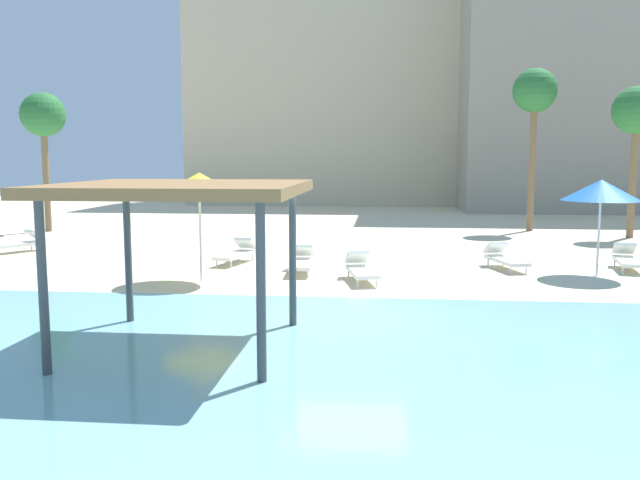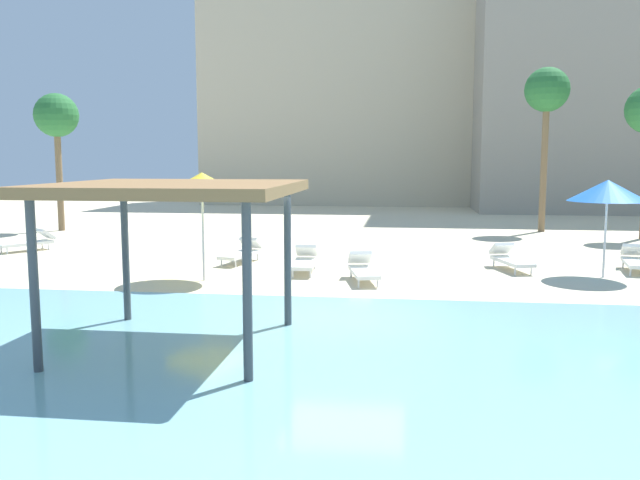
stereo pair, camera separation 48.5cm
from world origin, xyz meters
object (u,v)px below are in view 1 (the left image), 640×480
object	(u,v)px
lounge_chair_5	(237,252)
beach_umbrella_yellow_0	(199,184)
beach_umbrella_blue_5	(601,190)
lounge_chair_3	(627,258)
palm_tree_2	(535,95)
palm_tree_1	(637,114)
shade_pavilion	(182,194)
lounge_chair_1	(361,268)
lounge_chair_4	(19,243)
lounge_chair_0	(504,257)
palm_tree_0	(43,118)
lounge_chair_6	(301,261)

from	to	relation	value
lounge_chair_5	beach_umbrella_yellow_0	bearing A→B (deg)	8.84
beach_umbrella_blue_5	lounge_chair_3	distance (m)	2.60
lounge_chair_5	palm_tree_2	xyz separation A→B (m)	(10.93, 10.08, 5.60)
lounge_chair_5	palm_tree_1	xyz separation A→B (m)	(14.43, 7.89, 4.63)
shade_pavilion	lounge_chair_1	xyz separation A→B (m)	(2.74, 6.52, -2.30)
lounge_chair_3	lounge_chair_4	world-z (taller)	same
palm_tree_1	lounge_chair_5	bearing A→B (deg)	-151.32
lounge_chair_0	lounge_chair_4	xyz separation A→B (m)	(-16.00, 1.84, 0.00)
lounge_chair_0	lounge_chair_1	xyz separation A→B (m)	(-4.11, -2.33, 0.00)
palm_tree_1	palm_tree_2	size ratio (longest dim) A/B	0.86
beach_umbrella_yellow_0	palm_tree_0	size ratio (longest dim) A/B	0.47
lounge_chair_3	palm_tree_0	bearing A→B (deg)	-100.19
shade_pavilion	lounge_chair_6	bearing A→B (deg)	82.44
beach_umbrella_blue_5	palm_tree_2	xyz separation A→B (m)	(0.58, 11.30, 3.57)
lounge_chair_0	lounge_chair_5	bearing A→B (deg)	-108.14
beach_umbrella_blue_5	palm_tree_0	world-z (taller)	palm_tree_0
beach_umbrella_yellow_0	lounge_chair_5	distance (m)	3.80
lounge_chair_4	palm_tree_1	world-z (taller)	palm_tree_1
beach_umbrella_yellow_0	palm_tree_0	distance (m)	14.92
lounge_chair_4	lounge_chair_5	bearing A→B (deg)	113.18
beach_umbrella_blue_5	lounge_chair_0	world-z (taller)	beach_umbrella_blue_5
lounge_chair_1	palm_tree_2	distance (m)	15.55
beach_umbrella_yellow_0	lounge_chair_3	distance (m)	12.38
shade_pavilion	palm_tree_0	size ratio (longest dim) A/B	0.65
lounge_chair_3	lounge_chair_6	bearing A→B (deg)	-71.84
palm_tree_2	lounge_chair_4	bearing A→B (deg)	-155.77
lounge_chair_5	lounge_chair_6	world-z (taller)	same
lounge_chair_1	palm_tree_1	size ratio (longest dim) A/B	0.33
lounge_chair_5	lounge_chair_6	xyz separation A→B (m)	(2.18, -1.49, 0.00)
shade_pavilion	lounge_chair_4	distance (m)	14.27
lounge_chair_1	palm_tree_2	world-z (taller)	palm_tree_2
lounge_chair_0	lounge_chair_4	size ratio (longest dim) A/B	1.04
lounge_chair_4	lounge_chair_1	bearing A→B (deg)	104.89
lounge_chair_3	lounge_chair_6	distance (m)	9.46
lounge_chair_0	lounge_chair_3	world-z (taller)	same
shade_pavilion	lounge_chair_5	xyz separation A→B (m)	(-1.16, 9.14, -2.30)
shade_pavilion	beach_umbrella_yellow_0	size ratio (longest dim) A/B	1.38
shade_pavilion	lounge_chair_0	world-z (taller)	shade_pavilion
shade_pavilion	palm_tree_1	size ratio (longest dim) A/B	0.65
shade_pavilion	lounge_chair_3	world-z (taller)	shade_pavilion
lounge_chair_6	palm_tree_0	distance (m)	16.16
lounge_chair_3	beach_umbrella_blue_5	bearing A→B (deg)	-36.86
beach_umbrella_yellow_0	lounge_chair_4	distance (m)	9.27
shade_pavilion	lounge_chair_0	size ratio (longest dim) A/B	1.98
palm_tree_2	shade_pavilion	bearing A→B (deg)	-116.95
beach_umbrella_blue_5	palm_tree_0	bearing A→B (deg)	156.33
beach_umbrella_yellow_0	lounge_chair_5	world-z (taller)	beach_umbrella_yellow_0
lounge_chair_6	palm_tree_1	size ratio (longest dim) A/B	0.32
lounge_chair_5	palm_tree_0	world-z (taller)	palm_tree_0
lounge_chair_0	palm_tree_2	bearing A→B (deg)	148.11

